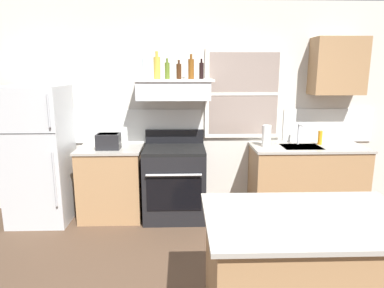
% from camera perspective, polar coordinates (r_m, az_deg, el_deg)
% --- Properties ---
extents(back_wall, '(5.40, 0.11, 2.70)m').
position_cam_1_polar(back_wall, '(4.52, 0.62, 5.90)').
color(back_wall, beige).
rests_on(back_wall, ground_plane).
extents(refrigerator, '(0.70, 0.72, 1.67)m').
position_cam_1_polar(refrigerator, '(4.57, -24.16, -1.68)').
color(refrigerator, '#B7BABC').
rests_on(refrigerator, ground_plane).
extents(counter_left_of_stove, '(0.79, 0.63, 0.91)m').
position_cam_1_polar(counter_left_of_stove, '(4.48, -13.27, -6.25)').
color(counter_left_of_stove, '#9E754C').
rests_on(counter_left_of_stove, ground_plane).
extents(toaster, '(0.30, 0.20, 0.19)m').
position_cam_1_polar(toaster, '(4.26, -13.79, 0.48)').
color(toaster, black).
rests_on(toaster, counter_left_of_stove).
extents(stove_range, '(0.76, 0.69, 1.09)m').
position_cam_1_polar(stove_range, '(4.35, -2.93, -6.36)').
color(stove_range, black).
rests_on(stove_range, ground_plane).
extents(range_hood_shelf, '(0.96, 0.52, 0.24)m').
position_cam_1_polar(range_hood_shelf, '(4.23, -3.07, 9.13)').
color(range_hood_shelf, silver).
extents(bottle_clear_tall, '(0.06, 0.06, 0.30)m').
position_cam_1_polar(bottle_clear_tall, '(4.21, -7.89, 12.40)').
color(bottle_clear_tall, silver).
rests_on(bottle_clear_tall, range_hood_shelf).
extents(bottle_champagne_gold_foil, '(0.08, 0.08, 0.33)m').
position_cam_1_polar(bottle_champagne_gold_foil, '(4.20, -5.88, 12.59)').
color(bottle_champagne_gold_foil, '#B29333').
rests_on(bottle_champagne_gold_foil, range_hood_shelf).
extents(bottle_olive_oil_square, '(0.06, 0.06, 0.24)m').
position_cam_1_polar(bottle_olive_oil_square, '(4.18, -4.16, 12.16)').
color(bottle_olive_oil_square, '#4C601E').
rests_on(bottle_olive_oil_square, range_hood_shelf).
extents(bottle_brown_stout, '(0.06, 0.06, 0.23)m').
position_cam_1_polar(bottle_brown_stout, '(4.19, -2.21, 12.08)').
color(bottle_brown_stout, '#381E0F').
rests_on(bottle_brown_stout, range_hood_shelf).
extents(bottle_amber_wine, '(0.07, 0.07, 0.30)m').
position_cam_1_polar(bottle_amber_wine, '(4.23, -0.15, 12.48)').
color(bottle_amber_wine, brown).
rests_on(bottle_amber_wine, range_hood_shelf).
extents(bottle_balsamic_dark, '(0.06, 0.06, 0.24)m').
position_cam_1_polar(bottle_balsamic_dark, '(4.25, 1.58, 12.18)').
color(bottle_balsamic_dark, black).
rests_on(bottle_balsamic_dark, range_hood_shelf).
extents(counter_right_with_sink, '(1.43, 0.63, 0.91)m').
position_cam_1_polar(counter_right_with_sink, '(4.67, 18.52, -5.77)').
color(counter_right_with_sink, '#9E754C').
rests_on(counter_right_with_sink, ground_plane).
extents(sink_faucet, '(0.03, 0.17, 0.28)m').
position_cam_1_polar(sink_faucet, '(4.58, 17.47, 2.04)').
color(sink_faucet, silver).
rests_on(sink_faucet, counter_right_with_sink).
extents(paper_towel_roll, '(0.11, 0.11, 0.27)m').
position_cam_1_polar(paper_towel_roll, '(4.37, 12.35, 1.32)').
color(paper_towel_roll, white).
rests_on(paper_towel_roll, counter_right_with_sink).
extents(dish_soap_bottle, '(0.06, 0.06, 0.18)m').
position_cam_1_polar(dish_soap_bottle, '(4.70, 20.61, 1.01)').
color(dish_soap_bottle, orange).
rests_on(dish_soap_bottle, counter_right_with_sink).
extents(kitchen_island, '(1.40, 0.90, 0.91)m').
position_cam_1_polar(kitchen_island, '(2.63, 18.56, -20.44)').
color(kitchen_island, '#9E754C').
rests_on(kitchen_island, ground_plane).
extents(upper_cabinet_right, '(0.64, 0.32, 0.70)m').
position_cam_1_polar(upper_cabinet_right, '(4.73, 23.21, 11.86)').
color(upper_cabinet_right, '#9E754C').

